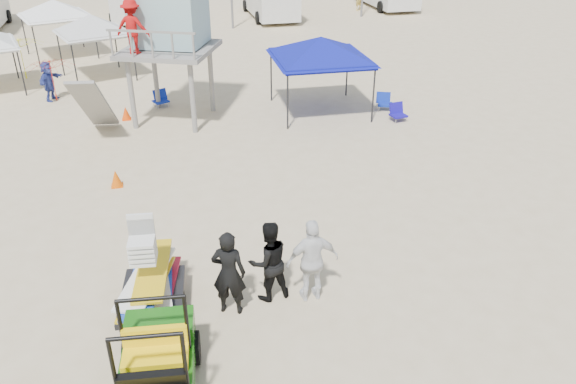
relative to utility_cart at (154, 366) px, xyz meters
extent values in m
plane|color=beige|center=(2.78, 1.32, -0.84)|extent=(140.00, 140.00, 0.00)
cube|color=#15590D|center=(0.02, 0.03, -0.32)|extent=(1.46, 2.51, 0.42)
cube|color=yellow|center=(0.02, 0.03, -0.06)|extent=(1.16, 0.80, 0.23)
cube|color=black|center=(0.02, 2.33, -0.41)|extent=(1.41, 1.90, 0.11)
cylinder|color=black|center=(-0.49, 2.33, -0.61)|extent=(0.24, 0.48, 0.46)
imported|color=black|center=(1.52, 2.03, 0.08)|extent=(0.79, 0.65, 1.85)
imported|color=black|center=(2.37, 2.28, 0.04)|extent=(0.96, 0.81, 1.77)
imported|color=white|center=(3.22, 2.03, 0.08)|extent=(1.09, 0.47, 1.85)
cylinder|color=gray|center=(0.12, 12.15, 0.41)|extent=(0.18, 0.18, 2.51)
cube|color=gray|center=(1.23, 13.26, 1.75)|extent=(3.97, 3.97, 0.16)
cube|color=#8DB2B7|center=(1.23, 13.56, 2.92)|extent=(2.92, 2.77, 2.11)
imported|color=#B20F0F|center=(0.42, 12.25, 2.71)|extent=(1.14, 0.65, 1.76)
cylinder|color=black|center=(5.08, 11.25, 0.20)|extent=(0.06, 0.06, 2.09)
pyramid|color=#0D1492|center=(6.65, 12.82, 1.99)|extent=(3.42, 3.42, 0.80)
cube|color=#0D1492|center=(6.65, 12.82, 1.19)|extent=(3.42, 3.42, 0.18)
cylinder|color=black|center=(-3.02, 18.11, 0.19)|extent=(0.06, 0.06, 2.07)
pyramid|color=silver|center=(-1.74, 19.39, 1.98)|extent=(3.44, 3.44, 0.80)
cube|color=silver|center=(-1.74, 19.39, 1.18)|extent=(3.44, 3.44, 0.18)
cylinder|color=black|center=(-5.16, 22.39, 0.18)|extent=(0.06, 0.06, 2.06)
cube|color=white|center=(-3.75, 23.81, 1.16)|extent=(3.78, 3.78, 0.18)
imported|color=red|center=(-3.32, 16.51, 0.01)|extent=(2.07, 2.10, 1.72)
imported|color=#FBFB16|center=(-4.94, 20.07, 0.08)|extent=(2.88, 2.88, 1.85)
cone|color=#E65807|center=(-0.81, 8.21, -0.59)|extent=(0.34, 0.34, 0.50)
cone|color=#FA4507|center=(-0.56, 13.67, -0.59)|extent=(0.34, 0.34, 0.50)
cube|color=#0F26A7|center=(0.76, 14.78, -0.62)|extent=(0.70, 0.68, 0.06)
cube|color=#0F26A7|center=(0.76, 15.02, -0.42)|extent=(0.56, 0.38, 0.44)
cylinder|color=#B2B2B7|center=(0.54, 14.58, -0.74)|extent=(0.03, 0.03, 0.20)
cube|color=#170E98|center=(9.16, 11.06, -0.62)|extent=(0.61, 0.57, 0.06)
cube|color=#170E98|center=(9.16, 11.30, -0.42)|extent=(0.56, 0.25, 0.44)
cylinder|color=#B2B2B7|center=(8.94, 10.86, -0.74)|extent=(0.03, 0.03, 0.20)
cube|color=#0E289F|center=(9.16, 12.31, -0.62)|extent=(0.69, 0.67, 0.06)
cube|color=#0E289F|center=(9.16, 12.55, -0.42)|extent=(0.56, 0.37, 0.44)
cylinder|color=#B2B2B7|center=(8.94, 12.11, -0.74)|extent=(0.03, 0.03, 0.20)
cylinder|color=black|center=(-1.47, 30.74, -0.44)|extent=(0.25, 0.80, 0.80)
cylinder|color=black|center=(7.53, 29.08, -0.44)|extent=(0.25, 0.80, 0.80)
cylinder|color=black|center=(16.53, 30.70, -0.44)|extent=(0.25, 0.80, 0.80)
imported|color=#334199|center=(-3.49, 16.68, -0.05)|extent=(1.04, 1.52, 1.58)
imported|color=#508669|center=(0.21, 22.19, -0.08)|extent=(0.60, 0.76, 1.54)
camera|label=1|loc=(0.48, -6.85, 6.64)|focal=35.00mm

